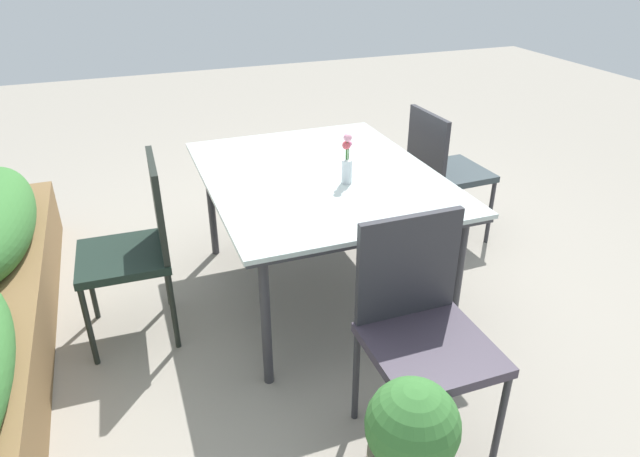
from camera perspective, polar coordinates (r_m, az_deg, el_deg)
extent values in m
plane|color=gray|center=(3.34, -0.53, -5.93)|extent=(12.00, 12.00, 0.00)
cube|color=silver|center=(2.98, 0.00, 5.36)|extent=(1.46, 1.18, 0.02)
cube|color=#333338|center=(2.99, 0.00, 4.95)|extent=(1.43, 1.16, 0.02)
cylinder|color=#333338|center=(2.86, 13.76, -4.79)|extent=(0.05, 0.05, 0.71)
cylinder|color=#333338|center=(3.83, 3.57, 4.71)|extent=(0.05, 0.05, 0.71)
cylinder|color=#333338|center=(2.51, -5.50, -9.16)|extent=(0.05, 0.05, 0.71)
cylinder|color=#333338|center=(3.58, -10.95, 2.46)|extent=(0.05, 0.05, 0.71)
cube|color=#39313E|center=(2.20, 11.08, -11.86)|extent=(0.45, 0.45, 0.04)
cube|color=#2D2D33|center=(2.20, 8.90, -3.93)|extent=(0.03, 0.43, 0.45)
cylinder|color=#2D2D33|center=(2.34, 17.74, -18.04)|extent=(0.03, 0.03, 0.47)
cylinder|color=#2D2D33|center=(2.16, 8.33, -21.46)|extent=(0.03, 0.03, 0.47)
cylinder|color=#2D2D33|center=(2.57, 12.28, -12.18)|extent=(0.03, 0.03, 0.47)
cylinder|color=#2D2D33|center=(2.41, 3.66, -14.62)|extent=(0.03, 0.03, 0.47)
cube|color=black|center=(2.91, -19.30, -2.71)|extent=(0.44, 0.44, 0.04)
cube|color=black|center=(2.80, -16.06, 2.20)|extent=(0.41, 0.04, 0.47)
cylinder|color=black|center=(2.89, -22.32, -9.13)|extent=(0.03, 0.03, 0.45)
cylinder|color=black|center=(3.21, -22.18, -5.11)|extent=(0.03, 0.03, 0.45)
cylinder|color=black|center=(2.87, -14.60, -8.01)|extent=(0.03, 0.03, 0.45)
cylinder|color=black|center=(3.19, -15.30, -4.08)|extent=(0.03, 0.03, 0.45)
cube|color=#303B3F|center=(3.80, 13.11, 5.54)|extent=(0.45, 0.45, 0.04)
cube|color=#2D2D33|center=(3.62, 10.78, 8.28)|extent=(0.42, 0.04, 0.41)
cylinder|color=#2D2D33|center=(4.15, 13.50, 3.90)|extent=(0.03, 0.03, 0.45)
cylinder|color=#2D2D33|center=(3.87, 16.81, 1.61)|extent=(0.03, 0.03, 0.45)
cylinder|color=#2D2D33|center=(3.94, 8.74, 3.06)|extent=(0.03, 0.03, 0.45)
cylinder|color=#2D2D33|center=(3.64, 11.87, 0.59)|extent=(0.03, 0.03, 0.45)
cylinder|color=silver|center=(2.85, 2.73, 5.77)|extent=(0.05, 0.05, 0.12)
cylinder|color=#47843D|center=(2.83, 2.91, 7.39)|extent=(0.01, 0.01, 0.12)
sphere|color=pink|center=(2.81, 2.94, 8.53)|extent=(0.03, 0.03, 0.03)
cylinder|color=#47843D|center=(2.83, 2.65, 7.31)|extent=(0.01, 0.01, 0.11)
sphere|color=#DB4C56|center=(2.81, 2.67, 8.40)|extent=(0.04, 0.04, 0.04)
cylinder|color=#47843D|center=(2.83, 2.73, 7.24)|extent=(0.01, 0.01, 0.11)
sphere|color=pink|center=(2.81, 2.75, 8.27)|extent=(0.03, 0.03, 0.03)
cylinder|color=#47843D|center=(2.81, 2.77, 7.65)|extent=(0.01, 0.01, 0.16)
sphere|color=pink|center=(2.78, 2.81, 9.17)|extent=(0.04, 0.04, 0.04)
cylinder|color=#47843D|center=(2.81, 2.77, 7.67)|extent=(0.01, 0.01, 0.16)
sphere|color=pink|center=(2.78, 2.81, 9.20)|extent=(0.02, 0.02, 0.02)
sphere|color=#387233|center=(2.04, 9.33, -19.05)|extent=(0.33, 0.33, 0.33)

